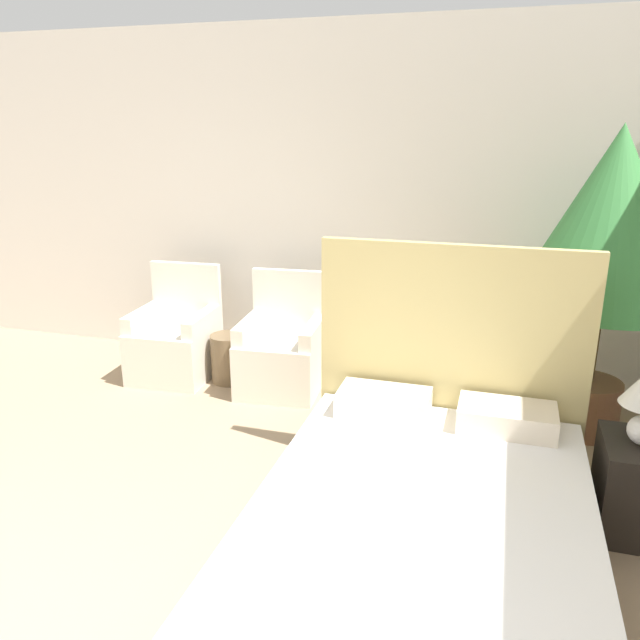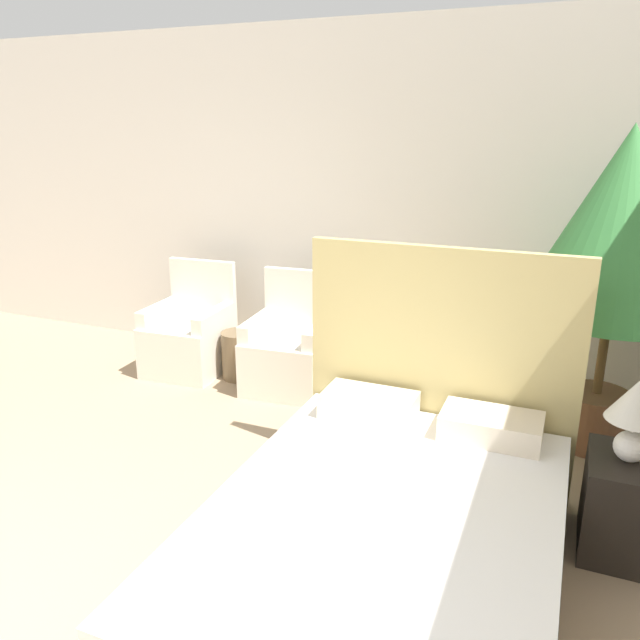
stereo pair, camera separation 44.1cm
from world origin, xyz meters
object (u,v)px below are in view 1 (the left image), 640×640
(bed, at_px, (424,525))
(armchair_near_window_right, at_px, (282,356))
(side_table, at_px, (228,358))
(potted_palm, at_px, (611,227))
(nightstand, at_px, (638,487))
(armchair_near_window_left, at_px, (176,344))

(bed, xyz_separation_m, armchair_near_window_right, (-1.42, 1.92, 0.01))
(bed, bearing_deg, side_table, 134.59)
(bed, bearing_deg, armchair_near_window_right, 126.34)
(potted_palm, height_order, nightstand, potted_palm)
(armchair_near_window_left, bearing_deg, nightstand, -22.97)
(potted_palm, distance_m, side_table, 3.08)
(bed, bearing_deg, nightstand, 33.13)
(potted_palm, bearing_deg, armchair_near_window_right, 177.62)
(armchair_near_window_right, distance_m, potted_palm, 2.61)
(armchair_near_window_right, height_order, side_table, armchair_near_window_right)
(potted_palm, bearing_deg, nightstand, -82.90)
(armchair_near_window_right, xyz_separation_m, potted_palm, (2.32, -0.10, 1.18))
(nightstand, bearing_deg, side_table, 157.09)
(armchair_near_window_left, height_order, armchair_near_window_right, same)
(armchair_near_window_left, height_order, nightstand, armchair_near_window_left)
(armchair_near_window_right, distance_m, side_table, 0.49)
(bed, bearing_deg, armchair_near_window_left, 141.20)
(nightstand, relative_size, side_table, 1.25)
(bed, distance_m, potted_palm, 2.36)
(armchair_near_window_left, bearing_deg, armchair_near_window_right, -3.14)
(armchair_near_window_right, relative_size, side_table, 2.29)
(bed, relative_size, armchair_near_window_right, 2.34)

